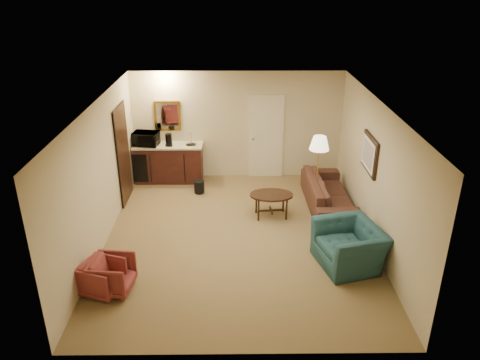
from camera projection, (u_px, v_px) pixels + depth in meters
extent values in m
plane|color=olive|center=(238.00, 237.00, 8.98)|extent=(6.00, 6.00, 0.00)
cube|color=#CAB497|center=(237.00, 126.00, 11.19)|extent=(5.00, 0.02, 2.60)
cube|color=#CAB497|center=(100.00, 176.00, 8.42)|extent=(0.02, 6.00, 2.60)
cube|color=#CAB497|center=(376.00, 175.00, 8.47)|extent=(0.02, 6.00, 2.60)
cube|color=white|center=(238.00, 105.00, 7.92)|extent=(5.00, 6.00, 0.02)
cube|color=beige|center=(266.00, 137.00, 11.28)|extent=(0.82, 0.06, 2.05)
cube|color=black|center=(123.00, 155.00, 10.08)|extent=(0.06, 0.98, 2.10)
cube|color=gold|center=(167.00, 116.00, 11.04)|extent=(0.62, 0.04, 0.72)
cube|color=black|center=(369.00, 154.00, 8.73)|extent=(0.06, 0.90, 0.70)
cube|color=#3C1813|center=(169.00, 163.00, 11.26)|extent=(1.64, 0.58, 0.92)
imported|color=black|center=(329.00, 189.00, 9.96)|extent=(0.69, 2.24, 0.87)
imported|color=#204B51|center=(350.00, 239.00, 7.97)|extent=(0.99, 1.27, 0.98)
imported|color=brown|center=(102.00, 276.00, 7.33)|extent=(0.70, 0.73, 0.60)
imported|color=brown|center=(112.00, 273.00, 7.37)|extent=(0.64, 0.68, 0.64)
cube|color=black|center=(271.00, 205.00, 9.66)|extent=(0.94, 0.67, 0.51)
cube|color=gold|center=(317.00, 171.00, 9.95)|extent=(0.42, 0.42, 1.57)
cylinder|color=black|center=(199.00, 187.00, 10.74)|extent=(0.28, 0.28, 0.29)
imported|color=black|center=(146.00, 137.00, 10.96)|extent=(0.62, 0.41, 0.39)
cylinder|color=black|center=(169.00, 140.00, 10.94)|extent=(0.16, 0.16, 0.29)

